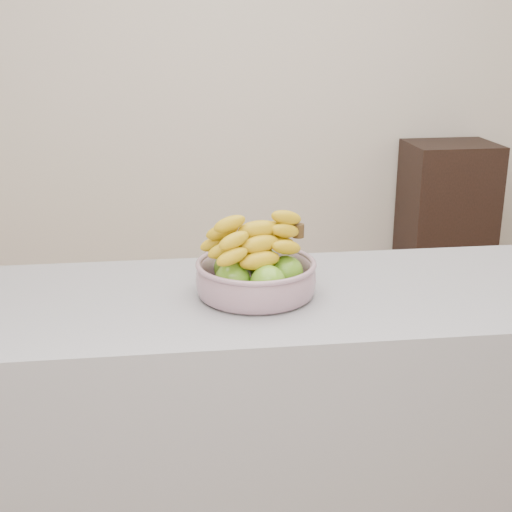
{
  "coord_description": "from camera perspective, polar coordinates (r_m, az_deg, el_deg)",
  "views": [
    {
      "loc": [
        -0.42,
        -2.03,
        1.55
      ],
      "look_at": [
        -0.21,
        -0.4,
        1.0
      ],
      "focal_mm": 50.0,
      "sensor_mm": 36.0,
      "label": 1
    }
  ],
  "objects": [
    {
      "name": "fruit_bowl",
      "position": [
        1.74,
        -0.01,
        -1.29
      ],
      "size": [
        0.3,
        0.3,
        0.19
      ],
      "rotation": [
        0.0,
        0.0,
        0.26
      ],
      "color": "#A5AFC6",
      "rests_on": "counter"
    },
    {
      "name": "counter",
      "position": [
        2.01,
        6.19,
        -14.79
      ],
      "size": [
        2.0,
        0.6,
        0.9
      ],
      "primitive_type": "cube",
      "color": "gray",
      "rests_on": "ground"
    },
    {
      "name": "cabinet",
      "position": [
        4.28,
        14.96,
        2.91
      ],
      "size": [
        0.49,
        0.4,
        0.88
      ],
      "primitive_type": "cube",
      "rotation": [
        0.0,
        0.0,
        0.02
      ],
      "color": "black",
      "rests_on": "ground"
    },
    {
      "name": "ground",
      "position": [
        2.59,
        3.68,
        -18.25
      ],
      "size": [
        4.0,
        4.0,
        0.0
      ],
      "primitive_type": "plane",
      "color": "#8C7655",
      "rests_on": "ground"
    }
  ]
}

